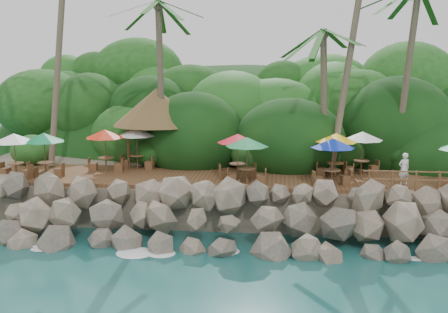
# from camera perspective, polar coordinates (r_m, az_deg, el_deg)

# --- Properties ---
(ground) EXTENTS (140.00, 140.00, 0.00)m
(ground) POSITION_cam_1_polar(r_m,az_deg,el_deg) (23.93, -1.51, -10.59)
(ground) COLOR #19514F
(ground) RESTS_ON ground
(land_base) EXTENTS (32.00, 25.20, 2.10)m
(land_base) POSITION_cam_1_polar(r_m,az_deg,el_deg) (39.01, 1.52, -0.83)
(land_base) COLOR gray
(land_base) RESTS_ON ground
(jungle_hill) EXTENTS (44.80, 28.00, 15.40)m
(jungle_hill) POSITION_cam_1_polar(r_m,az_deg,el_deg) (46.56, 2.23, -0.35)
(jungle_hill) COLOR #143811
(jungle_hill) RESTS_ON ground
(seawall) EXTENTS (29.00, 4.00, 2.30)m
(seawall) POSITION_cam_1_polar(r_m,az_deg,el_deg) (25.44, -0.94, -6.58)
(seawall) COLOR gray
(seawall) RESTS_ON ground
(terrace) EXTENTS (26.00, 5.00, 0.20)m
(terrace) POSITION_cam_1_polar(r_m,az_deg,el_deg) (29.03, 0.00, -2.33)
(terrace) COLOR brown
(terrace) RESTS_ON land_base
(jungle_foliage) EXTENTS (44.00, 16.00, 12.00)m
(jungle_foliage) POSITION_cam_1_polar(r_m,az_deg,el_deg) (38.25, 1.40, -2.66)
(jungle_foliage) COLOR #143811
(jungle_foliage) RESTS_ON ground
(foam_line) EXTENTS (25.20, 0.80, 0.06)m
(foam_line) POSITION_cam_1_polar(r_m,az_deg,el_deg) (24.20, -1.42, -10.27)
(foam_line) COLOR white
(foam_line) RESTS_ON ground
(palapa) EXTENTS (5.28, 5.28, 4.60)m
(palapa) POSITION_cam_1_polar(r_m,az_deg,el_deg) (32.28, -7.21, 5.30)
(palapa) COLOR brown
(palapa) RESTS_ON ground
(dining_clusters) EXTENTS (25.08, 5.41, 2.40)m
(dining_clusters) POSITION_cam_1_polar(r_m,az_deg,el_deg) (28.27, -0.02, 1.64)
(dining_clusters) COLOR brown
(dining_clusters) RESTS_ON terrace
(railing) EXTENTS (7.20, 0.10, 1.00)m
(railing) POSITION_cam_1_polar(r_m,az_deg,el_deg) (27.53, 22.05, -2.27)
(railing) COLOR brown
(railing) RESTS_ON terrace
(waiter) EXTENTS (0.71, 0.59, 1.67)m
(waiter) POSITION_cam_1_polar(r_m,az_deg,el_deg) (28.24, 18.66, -1.29)
(waiter) COLOR silver
(waiter) RESTS_ON terrace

